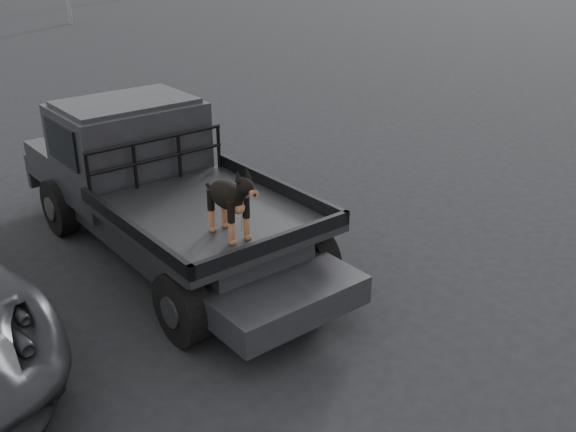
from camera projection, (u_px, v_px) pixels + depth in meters
ground at (204, 311)px, 6.92m from camera, size 120.00×120.00×0.00m
flatbed_ute at (170, 221)px, 7.93m from camera, size 2.00×5.40×0.92m
ute_cab at (128, 134)px, 8.23m from camera, size 1.72×1.30×0.88m
headache_rack at (158, 161)px, 7.76m from camera, size 1.80×0.08×0.55m
dog at (228, 201)px, 6.39m from camera, size 0.32×0.60×0.74m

